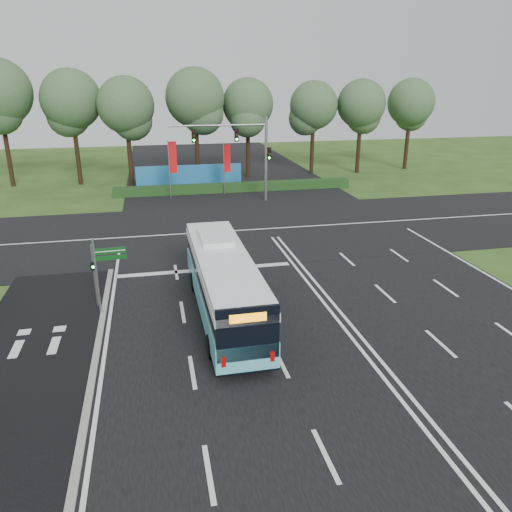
# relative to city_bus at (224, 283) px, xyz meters

# --- Properties ---
(ground) EXTENTS (120.00, 120.00, 0.00)m
(ground) POSITION_rel_city_bus_xyz_m (4.78, 0.64, -1.57)
(ground) COLOR #2A4818
(ground) RESTS_ON ground
(road_main) EXTENTS (20.00, 120.00, 0.04)m
(road_main) POSITION_rel_city_bus_xyz_m (4.78, 0.64, -1.55)
(road_main) COLOR black
(road_main) RESTS_ON ground
(road_cross) EXTENTS (120.00, 14.00, 0.05)m
(road_cross) POSITION_rel_city_bus_xyz_m (4.78, 12.64, -1.54)
(road_cross) COLOR black
(road_cross) RESTS_ON ground
(bike_path) EXTENTS (5.00, 18.00, 0.06)m
(bike_path) POSITION_rel_city_bus_xyz_m (-7.72, -2.36, -1.54)
(bike_path) COLOR black
(bike_path) RESTS_ON ground
(kerb_strip) EXTENTS (0.25, 18.00, 0.12)m
(kerb_strip) POSITION_rel_city_bus_xyz_m (-5.32, -2.36, -1.51)
(kerb_strip) COLOR gray
(kerb_strip) RESTS_ON ground
(city_bus) EXTENTS (2.41, 10.86, 3.11)m
(city_bus) POSITION_rel_city_bus_xyz_m (0.00, 0.00, 0.00)
(city_bus) COLOR #5ABED0
(city_bus) RESTS_ON ground
(pedestrian_signal) EXTENTS (0.25, 0.40, 3.05)m
(pedestrian_signal) POSITION_rel_city_bus_xyz_m (-5.61, 2.03, 0.10)
(pedestrian_signal) COLOR gray
(pedestrian_signal) RESTS_ON ground
(street_sign) EXTENTS (1.40, 0.17, 3.60)m
(street_sign) POSITION_rel_city_bus_xyz_m (-5.10, 1.27, 0.73)
(street_sign) COLOR gray
(street_sign) RESTS_ON ground
(banner_flag_left) EXTENTS (0.74, 0.20, 5.05)m
(banner_flag_left) POSITION_rel_city_bus_xyz_m (-0.97, 23.45, 1.70)
(banner_flag_left) COLOR gray
(banner_flag_left) RESTS_ON ground
(banner_flag_mid) EXTENTS (0.66, 0.18, 4.53)m
(banner_flag_mid) POSITION_rel_city_bus_xyz_m (3.87, 24.32, 1.39)
(banner_flag_mid) COLOR gray
(banner_flag_mid) RESTS_ON ground
(traffic_light_gantry) EXTENTS (8.41, 0.28, 7.00)m
(traffic_light_gantry) POSITION_rel_city_bus_xyz_m (4.99, 21.14, 3.10)
(traffic_light_gantry) COLOR gray
(traffic_light_gantry) RESTS_ON ground
(hedge) EXTENTS (22.00, 1.20, 0.80)m
(hedge) POSITION_rel_city_bus_xyz_m (4.78, 25.14, -1.17)
(hedge) COLOR #173914
(hedge) RESTS_ON ground
(blue_hoarding) EXTENTS (10.00, 0.30, 2.20)m
(blue_hoarding) POSITION_rel_city_bus_xyz_m (0.78, 27.64, -0.47)
(blue_hoarding) COLOR #1D6BA1
(blue_hoarding) RESTS_ON ground
(eucalyptus_row) EXTENTS (47.82, 8.35, 11.84)m
(eucalyptus_row) POSITION_rel_city_bus_xyz_m (2.70, 31.75, 6.26)
(eucalyptus_row) COLOR black
(eucalyptus_row) RESTS_ON ground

